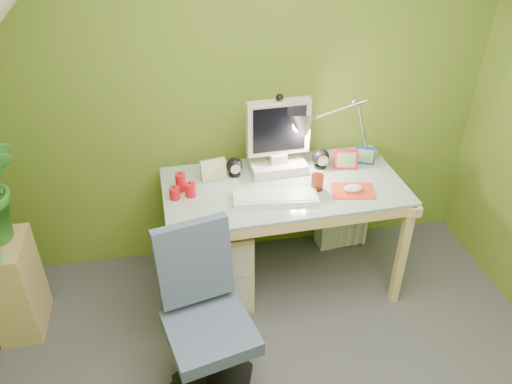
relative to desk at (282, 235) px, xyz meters
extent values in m
cube|color=olive|center=(-0.20, 0.42, 0.82)|extent=(3.20, 0.01, 2.40)
cube|color=white|center=(-0.08, -0.14, 0.39)|extent=(0.49, 0.20, 0.02)
cube|color=red|center=(0.38, -0.14, 0.38)|extent=(0.27, 0.22, 0.01)
ellipsoid|color=white|center=(0.38, -0.14, 0.40)|extent=(0.13, 0.09, 0.04)
cylinder|color=maroon|center=(0.18, -0.08, 0.43)|extent=(0.08, 0.08, 0.09)
cube|color=red|center=(0.42, 0.12, 0.44)|extent=(0.15, 0.05, 0.13)
cube|color=navy|center=(0.56, 0.16, 0.44)|extent=(0.12, 0.07, 0.11)
cube|color=#BBC889|center=(-0.40, 0.14, 0.45)|extent=(0.15, 0.05, 0.13)
cube|color=tan|center=(-1.60, -0.10, -0.07)|extent=(0.23, 0.36, 0.63)
cube|color=silver|center=(0.52, 0.32, -0.20)|extent=(0.37, 0.18, 0.35)
camera|label=1|loc=(-0.61, -2.42, 1.98)|focal=35.00mm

